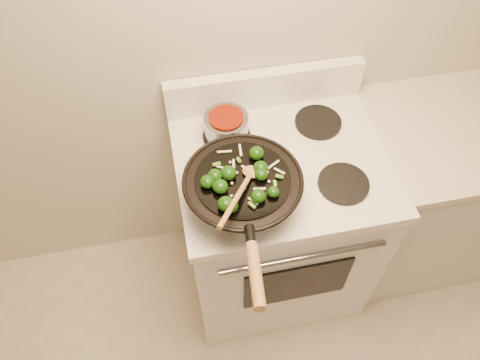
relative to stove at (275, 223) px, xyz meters
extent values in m
plane|color=beige|center=(0.02, 0.33, 0.83)|extent=(3.50, 0.00, 3.50)
cube|color=white|center=(0.00, 0.00, -0.03)|extent=(0.76, 0.64, 0.88)
cube|color=white|center=(0.00, 0.00, 0.43)|extent=(0.78, 0.66, 0.04)
cube|color=white|center=(0.00, 0.30, 0.53)|extent=(0.78, 0.05, 0.16)
cylinder|color=gray|center=(0.00, -0.33, 0.31)|extent=(0.60, 0.02, 0.02)
cube|color=black|center=(0.00, -0.33, 0.08)|extent=(0.42, 0.01, 0.28)
cylinder|color=black|center=(-0.18, -0.15, 0.46)|extent=(0.18, 0.18, 0.01)
cylinder|color=black|center=(0.18, -0.15, 0.46)|extent=(0.18, 0.18, 0.01)
cylinder|color=black|center=(-0.18, 0.15, 0.46)|extent=(0.18, 0.18, 0.01)
cylinder|color=black|center=(0.18, 0.15, 0.46)|extent=(0.18, 0.18, 0.01)
cube|color=silver|center=(0.75, 0.03, -0.03)|extent=(0.84, 0.60, 0.88)
cube|color=beige|center=(0.75, 0.03, 0.42)|extent=(0.86, 0.62, 0.03)
torus|color=black|center=(-0.18, -0.15, 0.57)|extent=(0.39, 0.39, 0.01)
cylinder|color=black|center=(-0.18, -0.15, 0.58)|extent=(0.31, 0.31, 0.01)
cylinder|color=black|center=(-0.20, -0.37, 0.60)|extent=(0.04, 0.07, 0.04)
cylinder|color=#A1743F|center=(-0.22, -0.50, 0.62)|extent=(0.06, 0.21, 0.06)
ellipsoid|color=#123A09|center=(-0.12, -0.07, 0.60)|extent=(0.05, 0.05, 0.04)
cylinder|color=#44752A|center=(-0.10, -0.07, 0.59)|extent=(0.02, 0.02, 0.01)
ellipsoid|color=#123A09|center=(-0.26, -0.18, 0.60)|extent=(0.05, 0.05, 0.04)
ellipsoid|color=#123A09|center=(-0.12, -0.16, 0.60)|extent=(0.04, 0.04, 0.04)
ellipsoid|color=#123A09|center=(-0.24, -0.26, 0.60)|extent=(0.05, 0.05, 0.04)
cylinder|color=#44752A|center=(-0.23, -0.26, 0.59)|extent=(0.02, 0.02, 0.01)
ellipsoid|color=#123A09|center=(-0.10, -0.23, 0.60)|extent=(0.04, 0.04, 0.03)
ellipsoid|color=#123A09|center=(-0.29, -0.16, 0.60)|extent=(0.05, 0.05, 0.04)
ellipsoid|color=#123A09|center=(-0.25, -0.25, 0.60)|extent=(0.05, 0.05, 0.04)
cylinder|color=#44752A|center=(-0.24, -0.25, 0.59)|extent=(0.02, 0.02, 0.02)
ellipsoid|color=#123A09|center=(-0.27, -0.14, 0.60)|extent=(0.05, 0.05, 0.04)
ellipsoid|color=#123A09|center=(-0.12, -0.13, 0.60)|extent=(0.05, 0.05, 0.04)
ellipsoid|color=#123A09|center=(-0.15, -0.24, 0.60)|extent=(0.05, 0.05, 0.04)
cylinder|color=#44752A|center=(-0.14, -0.24, 0.59)|extent=(0.01, 0.02, 0.02)
ellipsoid|color=#123A09|center=(-0.22, -0.14, 0.60)|extent=(0.05, 0.05, 0.04)
cube|color=white|center=(-0.11, -0.13, 0.58)|extent=(0.04, 0.04, 0.00)
cube|color=white|center=(-0.27, -0.16, 0.58)|extent=(0.05, 0.02, 0.00)
cube|color=white|center=(-0.22, -0.03, 0.58)|extent=(0.05, 0.01, 0.00)
cube|color=white|center=(-0.07, -0.12, 0.58)|extent=(0.05, 0.03, 0.00)
cube|color=white|center=(-0.20, -0.09, 0.58)|extent=(0.01, 0.04, 0.00)
cube|color=white|center=(-0.25, -0.09, 0.58)|extent=(0.04, 0.03, 0.00)
cube|color=white|center=(-0.16, -0.04, 0.58)|extent=(0.01, 0.05, 0.00)
cube|color=white|center=(-0.16, -0.12, 0.58)|extent=(0.04, 0.04, 0.00)
cube|color=white|center=(-0.14, -0.20, 0.58)|extent=(0.04, 0.01, 0.00)
cube|color=white|center=(-0.06, -0.15, 0.58)|extent=(0.03, 0.03, 0.00)
cube|color=white|center=(-0.20, -0.20, 0.58)|extent=(0.04, 0.03, 0.00)
cube|color=white|center=(-0.17, -0.25, 0.58)|extent=(0.03, 0.03, 0.00)
cylinder|color=#619730|center=(-0.07, -0.17, 0.59)|extent=(0.03, 0.03, 0.01)
cylinder|color=#619730|center=(-0.09, -0.20, 0.59)|extent=(0.02, 0.03, 0.02)
cylinder|color=#619730|center=(-0.18, -0.08, 0.59)|extent=(0.02, 0.02, 0.02)
cylinder|color=#619730|center=(-0.17, -0.26, 0.59)|extent=(0.03, 0.02, 0.01)
cylinder|color=#619730|center=(-0.25, -0.08, 0.59)|extent=(0.02, 0.03, 0.01)
cylinder|color=#619730|center=(-0.27, -0.15, 0.59)|extent=(0.02, 0.02, 0.02)
sphere|color=beige|center=(-0.22, -0.17, 0.58)|extent=(0.01, 0.01, 0.01)
sphere|color=beige|center=(-0.21, -0.08, 0.58)|extent=(0.01, 0.01, 0.01)
sphere|color=beige|center=(-0.23, -0.21, 0.58)|extent=(0.01, 0.01, 0.01)
sphere|color=beige|center=(-0.10, -0.18, 0.58)|extent=(0.01, 0.01, 0.01)
sphere|color=beige|center=(-0.19, -0.13, 0.58)|extent=(0.01, 0.01, 0.01)
ellipsoid|color=#A1743F|center=(-0.15, -0.14, 0.59)|extent=(0.08, 0.08, 0.02)
cylinder|color=#A1743F|center=(-0.22, -0.25, 0.62)|extent=(0.16, 0.23, 0.08)
cylinder|color=gray|center=(-0.18, 0.15, 0.51)|extent=(0.16, 0.16, 0.09)
cylinder|color=#661104|center=(-0.18, 0.15, 0.56)|extent=(0.13, 0.13, 0.01)
cylinder|color=black|center=(-0.17, 0.02, 0.55)|extent=(0.03, 0.10, 0.02)
camera|label=1|loc=(-0.37, -1.02, 1.78)|focal=35.00mm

